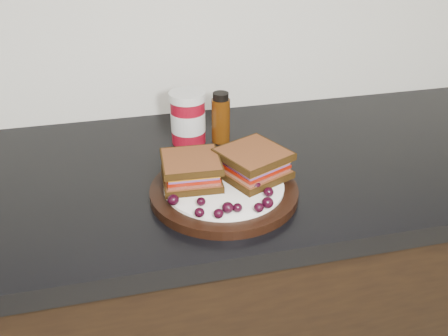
% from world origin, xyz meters
% --- Properties ---
extents(base_cabinets, '(3.96, 0.58, 0.86)m').
position_xyz_m(base_cabinets, '(0.00, 1.70, 0.43)').
color(base_cabinets, black).
rests_on(base_cabinets, ground_plane).
extents(countertop, '(3.98, 0.60, 0.04)m').
position_xyz_m(countertop, '(0.00, 1.70, 0.88)').
color(countertop, black).
rests_on(countertop, base_cabinets).
extents(plate, '(0.28, 0.28, 0.02)m').
position_xyz_m(plate, '(0.10, 1.58, 0.91)').
color(plate, black).
rests_on(plate, countertop).
extents(sandwich_left, '(0.11, 0.11, 0.05)m').
position_xyz_m(sandwich_left, '(0.05, 1.61, 0.95)').
color(sandwich_left, brown).
rests_on(sandwich_left, plate).
extents(sandwich_right, '(0.15, 0.15, 0.05)m').
position_xyz_m(sandwich_right, '(0.16, 1.61, 0.95)').
color(sandwich_right, brown).
rests_on(sandwich_right, plate).
extents(grape_0, '(0.02, 0.02, 0.02)m').
position_xyz_m(grape_0, '(-0.00, 1.54, 0.93)').
color(grape_0, black).
rests_on(grape_0, plate).
extents(grape_1, '(0.02, 0.02, 0.02)m').
position_xyz_m(grape_1, '(0.05, 1.53, 0.93)').
color(grape_1, black).
rests_on(grape_1, plate).
extents(grape_2, '(0.02, 0.02, 0.02)m').
position_xyz_m(grape_2, '(0.04, 1.49, 0.93)').
color(grape_2, black).
rests_on(grape_2, plate).
extents(grape_3, '(0.02, 0.02, 0.02)m').
position_xyz_m(grape_3, '(0.07, 1.48, 0.93)').
color(grape_3, black).
rests_on(grape_3, plate).
extents(grape_4, '(0.02, 0.02, 0.02)m').
position_xyz_m(grape_4, '(0.09, 1.49, 0.93)').
color(grape_4, black).
rests_on(grape_4, plate).
extents(grape_5, '(0.02, 0.02, 0.02)m').
position_xyz_m(grape_5, '(0.10, 1.49, 0.93)').
color(grape_5, black).
rests_on(grape_5, plate).
extents(grape_6, '(0.02, 0.02, 0.02)m').
position_xyz_m(grape_6, '(0.14, 1.48, 0.93)').
color(grape_6, black).
rests_on(grape_6, plate).
extents(grape_7, '(0.02, 0.02, 0.02)m').
position_xyz_m(grape_7, '(0.16, 1.49, 0.93)').
color(grape_7, black).
rests_on(grape_7, plate).
extents(grape_8, '(0.02, 0.02, 0.02)m').
position_xyz_m(grape_8, '(0.17, 1.53, 0.93)').
color(grape_8, black).
rests_on(grape_8, plate).
extents(grape_9, '(0.02, 0.02, 0.02)m').
position_xyz_m(grape_9, '(0.15, 1.55, 0.93)').
color(grape_9, black).
rests_on(grape_9, plate).
extents(grape_10, '(0.02, 0.02, 0.02)m').
position_xyz_m(grape_10, '(0.18, 1.57, 0.93)').
color(grape_10, black).
rests_on(grape_10, plate).
extents(grape_11, '(0.02, 0.02, 0.02)m').
position_xyz_m(grape_11, '(0.18, 1.59, 0.93)').
color(grape_11, black).
rests_on(grape_11, plate).
extents(grape_12, '(0.02, 0.02, 0.02)m').
position_xyz_m(grape_12, '(0.17, 1.60, 0.93)').
color(grape_12, black).
rests_on(grape_12, plate).
extents(grape_13, '(0.02, 0.02, 0.01)m').
position_xyz_m(grape_13, '(0.17, 1.64, 0.93)').
color(grape_13, black).
rests_on(grape_13, plate).
extents(grape_14, '(0.02, 0.02, 0.02)m').
position_xyz_m(grape_14, '(0.05, 1.63, 0.93)').
color(grape_14, black).
rests_on(grape_14, plate).
extents(grape_15, '(0.02, 0.02, 0.02)m').
position_xyz_m(grape_15, '(0.05, 1.61, 0.93)').
color(grape_15, black).
rests_on(grape_15, plate).
extents(grape_16, '(0.02, 0.02, 0.02)m').
position_xyz_m(grape_16, '(0.02, 1.60, 0.93)').
color(grape_16, black).
rests_on(grape_16, plate).
extents(grape_17, '(0.02, 0.02, 0.02)m').
position_xyz_m(grape_17, '(0.02, 1.58, 0.93)').
color(grape_17, black).
rests_on(grape_17, plate).
extents(grape_18, '(0.02, 0.02, 0.02)m').
position_xyz_m(grape_18, '(0.03, 1.63, 0.93)').
color(grape_18, black).
rests_on(grape_18, plate).
extents(grape_19, '(0.02, 0.02, 0.02)m').
position_xyz_m(grape_19, '(0.03, 1.62, 0.93)').
color(grape_19, black).
rests_on(grape_19, plate).
extents(grape_20, '(0.02, 0.02, 0.01)m').
position_xyz_m(grape_20, '(0.04, 1.58, 0.93)').
color(grape_20, black).
rests_on(grape_20, plate).
extents(condiment_jar, '(0.11, 0.11, 0.12)m').
position_xyz_m(condiment_jar, '(0.08, 1.83, 0.96)').
color(condiment_jar, maroon).
rests_on(condiment_jar, countertop).
extents(oil_bottle, '(0.05, 0.05, 0.12)m').
position_xyz_m(oil_bottle, '(0.15, 1.81, 0.96)').
color(oil_bottle, '#4A2307').
rests_on(oil_bottle, countertop).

